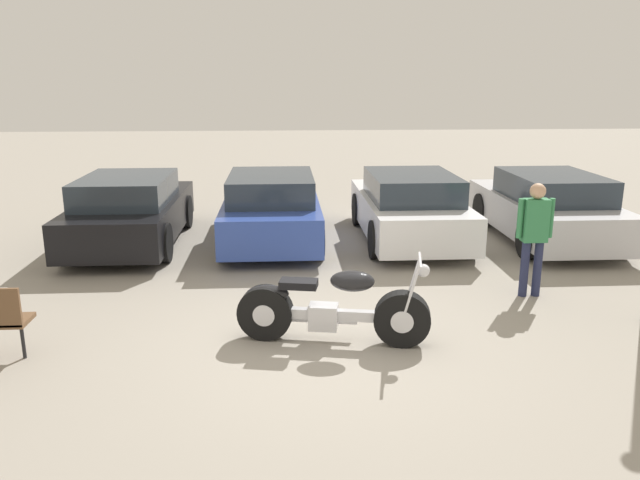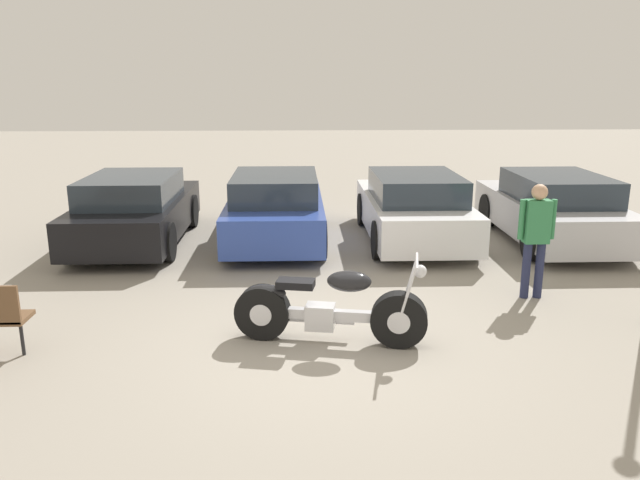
{
  "view_description": "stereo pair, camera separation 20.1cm",
  "coord_description": "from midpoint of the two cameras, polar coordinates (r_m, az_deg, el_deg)",
  "views": [
    {
      "loc": [
        -0.5,
        -6.76,
        3.07
      ],
      "look_at": [
        0.02,
        1.66,
        0.85
      ],
      "focal_mm": 35.0,
      "sensor_mm": 36.0,
      "label": 1
    },
    {
      "loc": [
        -0.3,
        -6.77,
        3.07
      ],
      "look_at": [
        0.02,
        1.66,
        0.85
      ],
      "focal_mm": 35.0,
      "sensor_mm": 36.0,
      "label": 2
    }
  ],
  "objects": [
    {
      "name": "parked_car_white",
      "position": [
        12.03,
        9.0,
        2.91
      ],
      "size": [
        1.83,
        4.1,
        1.32
      ],
      "color": "white",
      "rests_on": "ground_plane"
    },
    {
      "name": "person_standing",
      "position": [
        9.24,
        19.75,
        0.73
      ],
      "size": [
        0.52,
        0.22,
        1.64
      ],
      "color": "#232847",
      "rests_on": "ground_plane"
    },
    {
      "name": "ground_plane",
      "position": [
        7.44,
        1.1,
        -9.64
      ],
      "size": [
        60.0,
        60.0,
        0.0
      ],
      "primitive_type": "plane",
      "color": "gray"
    },
    {
      "name": "motorcycle",
      "position": [
        7.39,
        1.45,
        -6.34
      ],
      "size": [
        2.28,
        0.85,
        1.07
      ],
      "color": "black",
      "rests_on": "ground_plane"
    },
    {
      "name": "parked_car_blue",
      "position": [
        11.88,
        -3.59,
        2.91
      ],
      "size": [
        1.83,
        4.1,
        1.32
      ],
      "color": "#2D479E",
      "rests_on": "ground_plane"
    },
    {
      "name": "parked_car_black",
      "position": [
        12.16,
        -16.06,
        2.64
      ],
      "size": [
        1.83,
        4.1,
        1.32
      ],
      "color": "black",
      "rests_on": "ground_plane"
    },
    {
      "name": "parked_car_silver",
      "position": [
        12.64,
        20.9,
        2.68
      ],
      "size": [
        1.83,
        4.1,
        1.32
      ],
      "color": "#BCBCC1",
      "rests_on": "ground_plane"
    }
  ]
}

